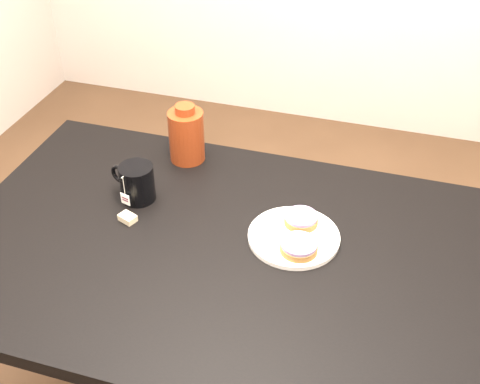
# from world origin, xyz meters

# --- Properties ---
(table) EXTENTS (1.40, 0.90, 0.75)m
(table) POSITION_xyz_m (0.00, 0.00, 0.67)
(table) COLOR black
(table) RESTS_ON ground_plane
(plate) EXTENTS (0.24, 0.24, 0.02)m
(plate) POSITION_xyz_m (0.17, 0.08, 0.76)
(plate) COLOR white
(plate) RESTS_ON table
(bagel_back) EXTENTS (0.09, 0.09, 0.03)m
(bagel_back) POSITION_xyz_m (0.18, 0.13, 0.78)
(bagel_back) COLOR brown
(bagel_back) RESTS_ON plate
(bagel_front) EXTENTS (0.12, 0.12, 0.03)m
(bagel_front) POSITION_xyz_m (0.19, 0.03, 0.78)
(bagel_front) COLOR brown
(bagel_front) RESTS_ON plate
(mug) EXTENTS (0.15, 0.12, 0.11)m
(mug) POSITION_xyz_m (-0.29, 0.12, 0.80)
(mug) COLOR black
(mug) RESTS_ON table
(teabag_pouch) EXTENTS (0.05, 0.05, 0.02)m
(teabag_pouch) POSITION_xyz_m (-0.27, 0.02, 0.76)
(teabag_pouch) COLOR #C6B793
(teabag_pouch) RESTS_ON table
(bagel_package) EXTENTS (0.11, 0.11, 0.18)m
(bagel_package) POSITION_xyz_m (-0.22, 0.35, 0.83)
(bagel_package) COLOR #561A0B
(bagel_package) RESTS_ON table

